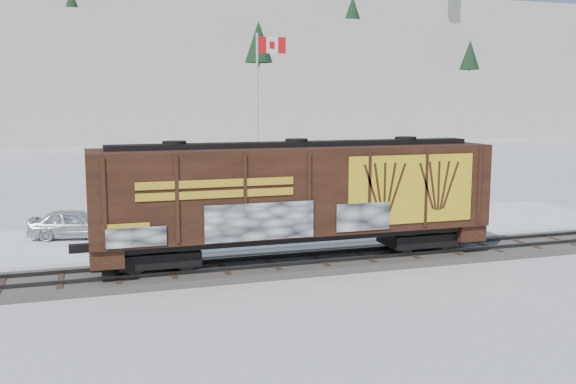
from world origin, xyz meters
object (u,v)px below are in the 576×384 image
object	(u,v)px
hopper_railcar	(297,194)
car_silver	(74,224)
flagpole	(259,146)
car_dark	(338,217)
car_white	(320,215)

from	to	relation	value
hopper_railcar	car_silver	distance (m)	12.33
flagpole	car_silver	size ratio (longest dim) A/B	2.52
car_dark	car_white	bearing A→B (deg)	54.91
car_silver	hopper_railcar	bearing A→B (deg)	-122.39
flagpole	car_white	size ratio (longest dim) A/B	2.36
flagpole	car_dark	xyz separation A→B (m)	(2.08, -7.93, -3.27)
car_white	car_dark	size ratio (longest dim) A/B	1.02
car_silver	car_white	bearing A→B (deg)	-84.90
hopper_railcar	car_white	bearing A→B (deg)	62.43
hopper_railcar	car_silver	world-z (taller)	hopper_railcar
car_silver	car_dark	world-z (taller)	car_silver
car_silver	car_white	world-z (taller)	car_white
car_white	flagpole	bearing A→B (deg)	31.60
hopper_railcar	flagpole	bearing A→B (deg)	80.53
hopper_railcar	car_dark	world-z (taller)	hopper_railcar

